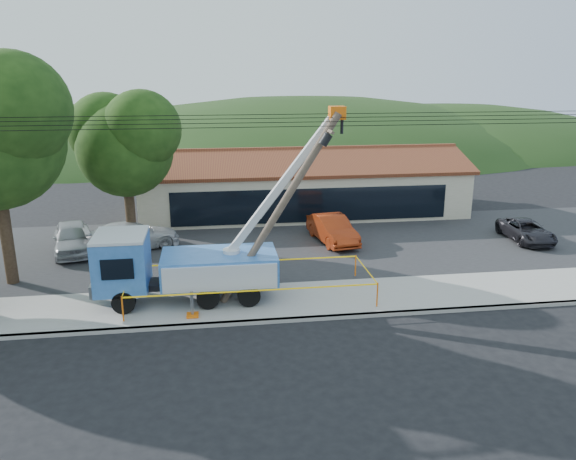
# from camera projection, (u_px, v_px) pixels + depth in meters

# --- Properties ---
(ground) EXTENTS (120.00, 120.00, 0.00)m
(ground) POSITION_uv_depth(u_px,v_px,m) (283.00, 347.00, 20.93)
(ground) COLOR black
(ground) RESTS_ON ground
(curb) EXTENTS (60.00, 0.25, 0.15)m
(curb) POSITION_uv_depth(u_px,v_px,m) (276.00, 321.00, 22.91)
(curb) COLOR #9D9993
(curb) RESTS_ON ground
(sidewalk) EXTENTS (60.00, 4.00, 0.15)m
(sidewalk) POSITION_uv_depth(u_px,v_px,m) (271.00, 302.00, 24.71)
(sidewalk) COLOR #9D9993
(sidewalk) RESTS_ON ground
(parking_lot) EXTENTS (60.00, 12.00, 0.10)m
(parking_lot) POSITION_uv_depth(u_px,v_px,m) (256.00, 247.00, 32.33)
(parking_lot) COLOR #28282B
(parking_lot) RESTS_ON ground
(strip_mall) EXTENTS (22.50, 8.53, 4.67)m
(strip_mall) POSITION_uv_depth(u_px,v_px,m) (302.00, 186.00, 39.93)
(strip_mall) COLOR #BFB797
(strip_mall) RESTS_ON ground
(tree_lot) EXTENTS (6.30, 5.60, 8.94)m
(tree_lot) POSITION_uv_depth(u_px,v_px,m) (124.00, 140.00, 30.61)
(tree_lot) COLOR #332316
(tree_lot) RESTS_ON ground
(hill_west) EXTENTS (78.40, 56.00, 28.00)m
(hill_west) POSITION_uv_depth(u_px,v_px,m) (109.00, 149.00, 71.21)
(hill_west) COLOR #1F3914
(hill_west) RESTS_ON ground
(hill_center) EXTENTS (89.60, 64.00, 32.00)m
(hill_center) POSITION_uv_depth(u_px,v_px,m) (303.00, 145.00, 74.55)
(hill_center) COLOR #1F3914
(hill_center) RESTS_ON ground
(hill_east) EXTENTS (72.80, 52.00, 26.00)m
(hill_east) POSITION_uv_depth(u_px,v_px,m) (446.00, 142.00, 77.22)
(hill_east) COLOR #1F3914
(hill_east) RESTS_ON ground
(utility_truck) EXTENTS (10.74, 4.18, 8.32)m
(utility_truck) POSITION_uv_depth(u_px,v_px,m) (182.00, 264.00, 24.36)
(utility_truck) COLOR black
(utility_truck) RESTS_ON ground
(leaning_pole) EXTENTS (5.26, 1.83, 8.23)m
(leaning_pole) POSITION_uv_depth(u_px,v_px,m) (285.00, 200.00, 23.70)
(leaning_pole) COLOR brown
(leaning_pole) RESTS_ON ground
(caution_tape) EXTENTS (10.63, 3.72, 1.08)m
(caution_tape) POSITION_uv_depth(u_px,v_px,m) (250.00, 280.00, 24.90)
(caution_tape) COLOR orange
(caution_tape) RESTS_ON ground
(car_silver) EXTENTS (3.06, 5.23, 1.67)m
(car_silver) POSITION_uv_depth(u_px,v_px,m) (74.00, 254.00, 31.35)
(car_silver) COLOR #9D9FA4
(car_silver) RESTS_ON ground
(car_red) EXTENTS (2.42, 4.95, 1.56)m
(car_red) POSITION_uv_depth(u_px,v_px,m) (332.00, 243.00, 33.13)
(car_red) COLOR #9B2E0F
(car_red) RESTS_ON ground
(car_white) EXTENTS (5.63, 3.59, 1.52)m
(car_white) POSITION_uv_depth(u_px,v_px,m) (134.00, 250.00, 31.99)
(car_white) COLOR silver
(car_white) RESTS_ON ground
(car_dark) EXTENTS (2.18, 4.46, 1.22)m
(car_dark) POSITION_uv_depth(u_px,v_px,m) (525.00, 242.00, 33.41)
(car_dark) COLOR black
(car_dark) RESTS_ON ground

